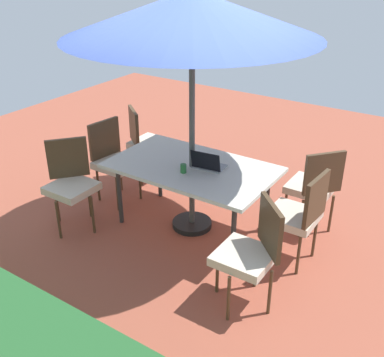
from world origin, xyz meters
TOP-DOWN VIEW (x-y plane):
  - ground_plane at (0.00, 0.00)m, footprint 10.00×10.00m
  - dining_table at (0.00, 0.00)m, footprint 1.74×1.04m
  - patio_umbrella at (0.00, 0.00)m, footprint 2.44×2.44m
  - chair_southwest at (-1.11, -0.68)m, footprint 0.59×0.58m
  - chair_west at (-1.20, -0.03)m, footprint 0.48×0.46m
  - chair_east at (1.14, -0.03)m, footprint 0.49×0.48m
  - chair_northeast at (1.12, 0.68)m, footprint 0.59×0.58m
  - chair_southeast at (1.16, -0.67)m, footprint 0.58×0.58m
  - chair_northwest at (-1.10, 0.75)m, footprint 0.59×0.59m
  - laptop at (-0.18, -0.04)m, footprint 0.35×0.28m
  - cup at (-0.01, 0.18)m, footprint 0.06×0.06m

SIDE VIEW (x-z plane):
  - ground_plane at x=0.00m, z-range -0.02..0.00m
  - chair_southwest at x=-1.11m, z-range 0.06..1.04m
  - chair_west at x=-1.20m, z-range 0.06..1.04m
  - chair_east at x=1.14m, z-range 0.06..1.04m
  - chair_northeast at x=1.12m, z-range 0.06..1.04m
  - chair_southeast at x=1.16m, z-range 0.06..1.04m
  - chair_northwest at x=-1.10m, z-range 0.06..1.04m
  - dining_table at x=0.00m, z-range 0.32..1.07m
  - cup at x=-0.01m, z-range 0.75..0.84m
  - laptop at x=-0.18m, z-range 0.69..0.90m
  - patio_umbrella at x=0.00m, z-range 1.02..3.51m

